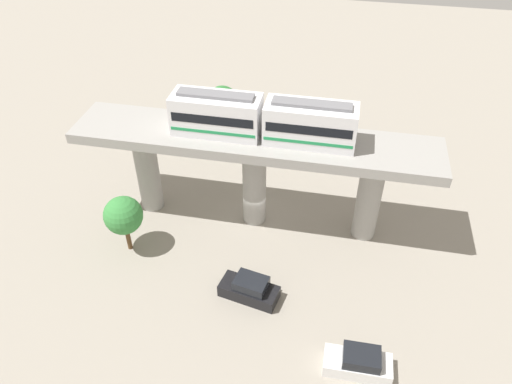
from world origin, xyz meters
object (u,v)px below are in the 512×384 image
train (263,119)px  tree_near_viaduct (222,102)px  parked_car_black (250,289)px  tree_mid_lot (123,216)px  parked_car_white (358,363)px

train → tree_near_viaduct: train is taller
parked_car_black → tree_near_viaduct: (-20.74, -7.19, 3.09)m
train → tree_mid_lot: size_ratio=2.73×
tree_near_viaduct → train: bearing=27.5°
parked_car_white → tree_near_viaduct: 29.44m
parked_car_white → parked_car_black: size_ratio=0.94×
parked_car_white → parked_car_black: same height
parked_car_black → tree_near_viaduct: size_ratio=0.81×
parked_car_black → tree_mid_lot: size_ratio=0.90×
parked_car_black → tree_mid_lot: bearing=-94.2°
tree_near_viaduct → parked_car_white: bearing=30.9°
train → parked_car_white: (12.65, 8.52, -9.10)m
parked_car_black → parked_car_white: bearing=72.1°
train → parked_car_black: 12.30m
parked_car_white → tree_near_viaduct: size_ratio=0.76×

